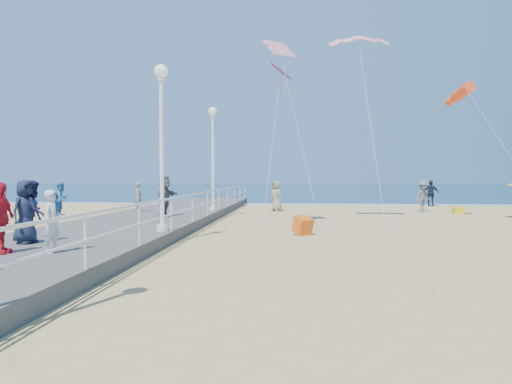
# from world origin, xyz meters

# --- Properties ---
(ground) EXTENTS (160.00, 160.00, 0.00)m
(ground) POSITION_xyz_m (0.00, 0.00, 0.00)
(ground) COLOR tan
(ground) RESTS_ON ground
(ocean) EXTENTS (160.00, 90.00, 0.05)m
(ocean) POSITION_xyz_m (0.00, 65.00, 0.01)
(ocean) COLOR #0C2A4A
(ocean) RESTS_ON ground
(surf_line) EXTENTS (160.00, 1.20, 0.04)m
(surf_line) POSITION_xyz_m (0.00, 20.50, 0.03)
(surf_line) COLOR white
(surf_line) RESTS_ON ground
(boardwalk) EXTENTS (5.00, 44.00, 0.40)m
(boardwalk) POSITION_xyz_m (-7.50, 0.00, 0.20)
(boardwalk) COLOR #645F5B
(boardwalk) RESTS_ON ground
(railing) EXTENTS (0.05, 42.00, 0.55)m
(railing) POSITION_xyz_m (-5.05, 0.00, 1.25)
(railing) COLOR white
(railing) RESTS_ON boardwalk
(lamp_post_mid) EXTENTS (0.44, 0.44, 5.32)m
(lamp_post_mid) POSITION_xyz_m (-5.35, 0.00, 3.66)
(lamp_post_mid) COLOR white
(lamp_post_mid) RESTS_ON boardwalk
(lamp_post_far) EXTENTS (0.44, 0.44, 5.32)m
(lamp_post_far) POSITION_xyz_m (-5.35, 9.00, 3.66)
(lamp_post_far) COLOR white
(lamp_post_far) RESTS_ON boardwalk
(woman_holding_toddler) EXTENTS (0.39, 0.56, 1.46)m
(woman_holding_toddler) POSITION_xyz_m (-6.64, -4.30, 1.13)
(woman_holding_toddler) COLOR silver
(woman_holding_toddler) RESTS_ON boardwalk
(toddler_held) EXTENTS (0.33, 0.40, 0.78)m
(toddler_held) POSITION_xyz_m (-6.49, -4.15, 1.64)
(toddler_held) COLOR #3281BC
(toddler_held) RESTS_ON boardwalk
(spectator_3) EXTENTS (0.41, 0.96, 1.64)m
(spectator_3) POSITION_xyz_m (-7.78, -4.49, 1.22)
(spectator_3) COLOR red
(spectator_3) RESTS_ON boardwalk
(spectator_4) EXTENTS (0.76, 0.95, 1.68)m
(spectator_4) POSITION_xyz_m (-8.14, -2.92, 1.24)
(spectator_4) COLOR #191F37
(spectator_4) RESTS_ON boardwalk
(spectator_5) EXTENTS (0.78, 1.73, 1.80)m
(spectator_5) POSITION_xyz_m (-6.83, 5.34, 1.30)
(spectator_5) COLOR #515055
(spectator_5) RESTS_ON boardwalk
(spectator_6) EXTENTS (0.46, 0.60, 1.47)m
(spectator_6) POSITION_xyz_m (-8.89, 7.83, 1.14)
(spectator_6) COLOR gray
(spectator_6) RESTS_ON boardwalk
(spectator_7) EXTENTS (0.80, 0.93, 1.66)m
(spectator_7) POSITION_xyz_m (-8.04, -2.73, 1.23)
(spectator_7) COLOR #191B39
(spectator_7) RESTS_ON boardwalk
(beach_walker_a) EXTENTS (1.42, 1.28, 1.91)m
(beach_walker_a) POSITION_xyz_m (6.63, 14.08, 0.95)
(beach_walker_a) COLOR slate
(beach_walker_a) RESTS_ON ground
(beach_walker_b) EXTENTS (1.19, 0.89, 1.88)m
(beach_walker_b) POSITION_xyz_m (8.59, 19.37, 0.94)
(beach_walker_b) COLOR #182135
(beach_walker_b) RESTS_ON ground
(beach_walker_c) EXTENTS (1.06, 1.07, 1.87)m
(beach_walker_c) POSITION_xyz_m (-2.27, 13.85, 0.93)
(beach_walker_c) COLOR gray
(beach_walker_c) RESTS_ON ground
(box_kite) EXTENTS (0.85, 0.89, 0.74)m
(box_kite) POSITION_xyz_m (-0.82, 2.51, 0.30)
(box_kite) COLOR red
(box_kite) RESTS_ON ground
(beach_chair_left) EXTENTS (0.55, 0.55, 0.40)m
(beach_chair_left) POSITION_xyz_m (8.22, 12.70, 0.20)
(beach_chair_left) COLOR gold
(beach_chair_left) RESTS_ON ground
(kite_parafoil) EXTENTS (2.88, 0.94, 0.65)m
(kite_parafoil) POSITION_xyz_m (1.89, 7.94, 8.73)
(kite_parafoil) COLOR #EF1C44
(kite_windsock) EXTENTS (0.99, 2.59, 1.06)m
(kite_windsock) POSITION_xyz_m (7.36, 9.95, 6.45)
(kite_windsock) COLOR #FF4715
(kite_diamond_pink) EXTENTS (1.17, 1.33, 0.77)m
(kite_diamond_pink) POSITION_xyz_m (-1.75, 5.79, 6.75)
(kite_diamond_pink) COLOR #EB568C
(kite_diamond_redwhite) EXTENTS (1.55, 1.51, 0.84)m
(kite_diamond_redwhite) POSITION_xyz_m (-1.80, 5.32, 7.59)
(kite_diamond_redwhite) COLOR red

